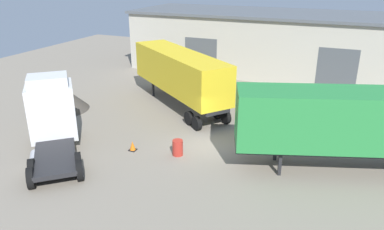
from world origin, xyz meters
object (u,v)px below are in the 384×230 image
oil_drum (178,148)px  traffic_cone (133,146)px  container_trailer_blue (180,73)px  gravel_pile (59,97)px  container_trailer_green (363,122)px  tractor_unit_white (52,115)px

oil_drum → traffic_cone: oil_drum is taller
oil_drum → container_trailer_blue: bearing=114.2°
gravel_pile → oil_drum: 11.38m
traffic_cone → oil_drum: bearing=11.2°
container_trailer_blue → oil_drum: container_trailer_blue is taller
container_trailer_blue → gravel_pile: container_trailer_blue is taller
container_trailer_green → oil_drum: size_ratio=13.97×
gravel_pile → traffic_cone: (8.36, -3.58, -0.72)m
tractor_unit_white → traffic_cone: 4.83m
container_trailer_blue → traffic_cone: (0.64, -7.68, -2.33)m
container_trailer_green → gravel_pile: (-19.95, 0.92, -1.67)m
tractor_unit_white → container_trailer_blue: (3.66, 9.05, 0.62)m
tractor_unit_white → oil_drum: (6.89, 1.88, -1.52)m
tractor_unit_white → gravel_pile: bearing=-2.9°
gravel_pile → traffic_cone: 9.12m
container_trailer_green → traffic_cone: 12.14m
container_trailer_green → container_trailer_blue: (-12.24, 5.02, -0.06)m
oil_drum → traffic_cone: size_ratio=1.60×
container_trailer_blue → oil_drum: bearing=151.8°
oil_drum → container_trailer_green: bearing=13.4°
container_trailer_green → traffic_cone: bearing=-6.6°
container_trailer_green → oil_drum: (-9.01, -2.15, -2.21)m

